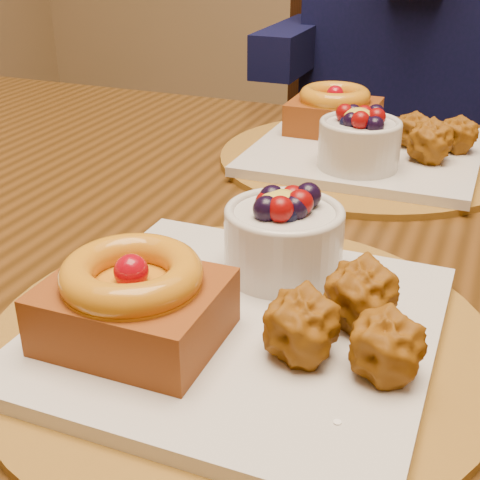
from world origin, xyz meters
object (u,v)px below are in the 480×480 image
at_px(dining_table, 316,292).
at_px(place_setting_near, 239,304).
at_px(place_setting_far, 364,142).
at_px(chair_far, 383,133).

distance_m(dining_table, place_setting_near, 0.24).
distance_m(place_setting_far, chair_far, 0.81).
height_order(place_setting_far, chair_far, chair_far).
distance_m(dining_table, place_setting_far, 0.24).
xyz_separation_m(place_setting_far, chair_far, (-0.10, 0.77, -0.22)).
height_order(place_setting_near, place_setting_far, place_setting_near).
distance_m(dining_table, chair_far, 1.00).
xyz_separation_m(dining_table, place_setting_far, (-0.00, 0.21, 0.10)).
relative_size(place_setting_near, place_setting_far, 1.00).
xyz_separation_m(place_setting_near, place_setting_far, (0.00, 0.43, -0.00)).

